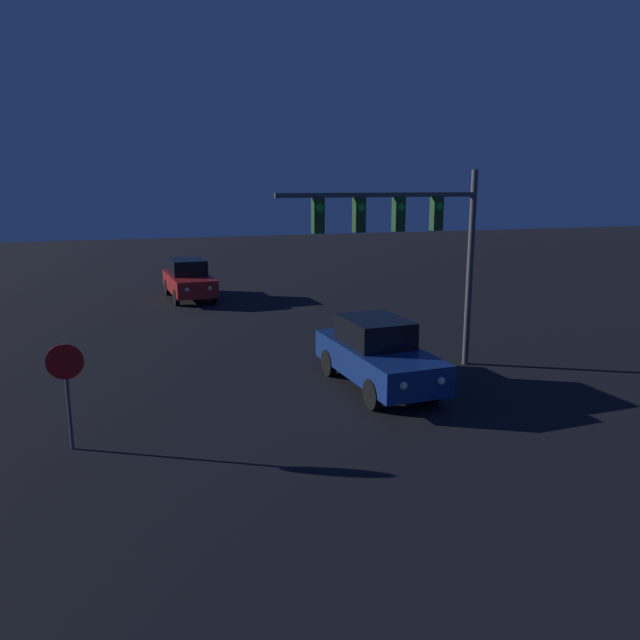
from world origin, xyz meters
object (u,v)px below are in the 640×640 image
car_far (189,279)px  car_near (377,354)px  traffic_signal_mast (410,231)px  stop_sign (66,377)px

car_far → car_near: bearing=99.1°
car_far → traffic_signal_mast: traffic_signal_mast is taller
stop_sign → car_far: bearing=75.8°
traffic_signal_mast → stop_sign: 9.39m
car_near → car_far: bearing=-80.2°
car_near → traffic_signal_mast: 3.50m
car_far → stop_sign: bearing=72.2°
car_far → traffic_signal_mast: bearing=105.8°
car_near → car_far: same height
traffic_signal_mast → stop_sign: bearing=-161.6°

